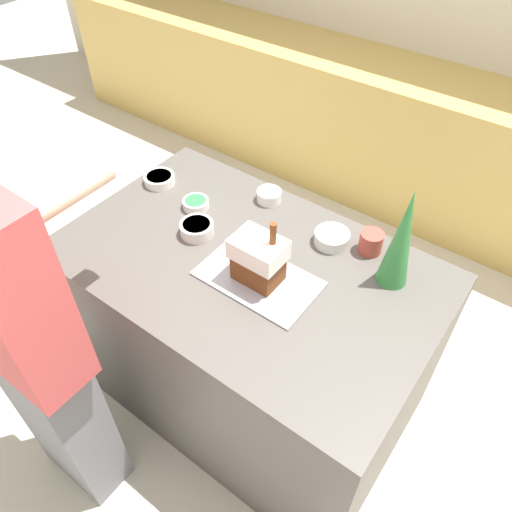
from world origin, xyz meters
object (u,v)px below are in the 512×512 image
object	(u,v)px
baking_tray	(258,278)
gingerbread_house	(258,259)
candy_bowl_far_right	(159,179)
mug	(371,242)
candy_bowl_behind_tray	(269,195)
candy_bowl_far_left	(197,228)
person	(27,345)
decorative_tree	(402,239)
candy_bowl_center_rear	(332,237)
candy_bowl_near_tray_right	(196,203)

from	to	relation	value
baking_tray	gingerbread_house	xyz separation A→B (m)	(0.00, 0.00, 0.10)
candy_bowl_far_right	mug	bearing A→B (deg)	9.85
baking_tray	candy_bowl_far_right	world-z (taller)	candy_bowl_far_right
gingerbread_house	candy_bowl_behind_tray	bearing A→B (deg)	120.75
candy_bowl_far_left	candy_bowl_far_right	xyz separation A→B (m)	(-0.36, 0.16, -0.01)
candy_bowl_far_right	mug	distance (m)	0.98
candy_bowl_far_right	person	distance (m)	0.94
candy_bowl_far_left	mug	size ratio (longest dim) A/B	1.49
candy_bowl_behind_tray	mug	size ratio (longest dim) A/B	1.17
decorative_tree	candy_bowl_far_left	distance (m)	0.79
decorative_tree	candy_bowl_center_rear	bearing A→B (deg)	171.93
baking_tray	candy_bowl_far_right	size ratio (longest dim) A/B	3.20
candy_bowl_far_left	mug	xyz separation A→B (m)	(0.60, 0.33, 0.02)
candy_bowl_center_rear	gingerbread_house	bearing A→B (deg)	-109.21
decorative_tree	person	size ratio (longest dim) A/B	0.23
person	baking_tray	bearing A→B (deg)	58.15
candy_bowl_behind_tray	candy_bowl_far_left	xyz separation A→B (m)	(-0.11, -0.35, 0.00)
gingerbread_house	candy_bowl_near_tray_right	world-z (taller)	gingerbread_house
candy_bowl_center_rear	mug	bearing A→B (deg)	19.06
candy_bowl_behind_tray	candy_bowl_far_left	distance (m)	0.36
gingerbread_house	candy_bowl_far_right	xyz separation A→B (m)	(-0.71, 0.21, -0.08)
candy_bowl_far_right	gingerbread_house	bearing A→B (deg)	-16.60
candy_bowl_behind_tray	candy_bowl_near_tray_right	bearing A→B (deg)	-134.60
candy_bowl_far_left	mug	distance (m)	0.69
candy_bowl_near_tray_right	mug	xyz separation A→B (m)	(0.72, 0.20, 0.02)
baking_tray	candy_bowl_center_rear	xyz separation A→B (m)	(0.12, 0.33, 0.02)
candy_bowl_near_tray_right	candy_bowl_center_rear	world-z (taller)	candy_bowl_center_rear
decorative_tree	candy_bowl_behind_tray	bearing A→B (deg)	169.98
candy_bowl_near_tray_right	person	bearing A→B (deg)	-87.72
candy_bowl_behind_tray	person	distance (m)	1.11
candy_bowl_behind_tray	candy_bowl_center_rear	size ratio (longest dim) A/B	0.76
mug	candy_bowl_behind_tray	bearing A→B (deg)	177.30
gingerbread_house	candy_bowl_far_right	world-z (taller)	gingerbread_house
baking_tray	candy_bowl_behind_tray	xyz separation A→B (m)	(-0.24, 0.40, 0.02)
candy_bowl_far_right	candy_bowl_near_tray_right	bearing A→B (deg)	-7.86
candy_bowl_near_tray_right	candy_bowl_far_left	world-z (taller)	candy_bowl_far_left
decorative_tree	mug	distance (m)	0.23
gingerbread_house	person	xyz separation A→B (m)	(-0.43, -0.69, -0.10)
decorative_tree	person	bearing A→B (deg)	-129.91
decorative_tree	baking_tray	bearing A→B (deg)	-143.34
candy_bowl_near_tray_right	candy_bowl_center_rear	size ratio (longest dim) A/B	0.80
mug	person	world-z (taller)	person
gingerbread_house	person	distance (m)	0.82
person	decorative_tree	bearing A→B (deg)	50.09
candy_bowl_far_right	decorative_tree	bearing A→B (deg)	4.14
candy_bowl_near_tray_right	candy_bowl_far_right	xyz separation A→B (m)	(-0.25, 0.03, 0.00)
decorative_tree	candy_bowl_center_rear	xyz separation A→B (m)	(-0.28, 0.04, -0.17)
candy_bowl_behind_tray	mug	xyz separation A→B (m)	(0.50, -0.02, 0.02)
candy_bowl_near_tray_right	candy_bowl_center_rear	xyz separation A→B (m)	(0.58, 0.15, 0.01)
gingerbread_house	person	size ratio (longest dim) A/B	0.15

